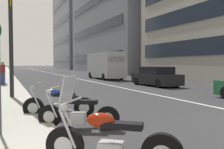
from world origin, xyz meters
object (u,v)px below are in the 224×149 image
object	(u,v)px
motorcycle_far_end_row	(77,113)
delivery_van_ahead	(105,65)
motorcycle_under_tarp	(108,142)
car_mid_block_traffic	(156,77)
motorcycle_nearest_camera	(58,104)
pedestrian_on_plaza	(3,73)

from	to	relation	value
motorcycle_far_end_row	delivery_van_ahead	xyz separation A→B (m)	(18.50, -8.30, 1.10)
motorcycle_under_tarp	car_mid_block_traffic	xyz separation A→B (m)	(11.89, -8.90, 0.24)
motorcycle_nearest_camera	pedestrian_on_plaza	distance (m)	11.85
delivery_van_ahead	motorcycle_under_tarp	bearing A→B (deg)	158.04
motorcycle_far_end_row	car_mid_block_traffic	bearing A→B (deg)	-101.60
motorcycle_far_end_row	delivery_van_ahead	size ratio (longest dim) A/B	0.31
delivery_van_ahead	car_mid_block_traffic	bearing A→B (deg)	-177.57
motorcycle_far_end_row	pedestrian_on_plaza	world-z (taller)	pedestrian_on_plaza
motorcycle_nearest_camera	pedestrian_on_plaza	size ratio (longest dim) A/B	1.24
motorcycle_under_tarp	motorcycle_far_end_row	size ratio (longest dim) A/B	0.96
motorcycle_nearest_camera	pedestrian_on_plaza	world-z (taller)	pedestrian_on_plaza
motorcycle_under_tarp	car_mid_block_traffic	distance (m)	14.85
motorcycle_nearest_camera	delivery_van_ahead	bearing A→B (deg)	-93.11
motorcycle_under_tarp	car_mid_block_traffic	size ratio (longest dim) A/B	0.42
car_mid_block_traffic	pedestrian_on_plaza	size ratio (longest dim) A/B	2.59
motorcycle_far_end_row	delivery_van_ahead	bearing A→B (deg)	-82.83
car_mid_block_traffic	delivery_van_ahead	bearing A→B (deg)	0.22
car_mid_block_traffic	pedestrian_on_plaza	world-z (taller)	pedestrian_on_plaza
car_mid_block_traffic	pedestrian_on_plaza	distance (m)	11.20
pedestrian_on_plaza	delivery_van_ahead	bearing A→B (deg)	42.18
motorcycle_far_end_row	motorcycle_nearest_camera	bearing A→B (deg)	-51.07
pedestrian_on_plaza	motorcycle_far_end_row	bearing A→B (deg)	-67.55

